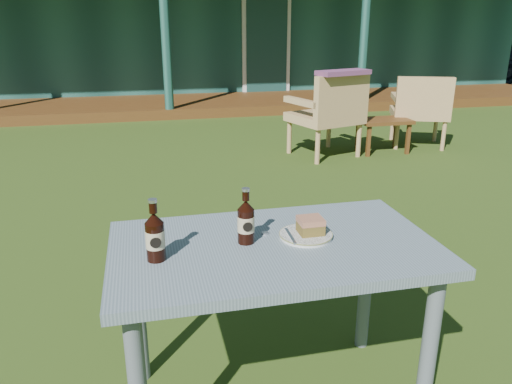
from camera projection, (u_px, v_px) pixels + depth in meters
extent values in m
plane|color=#334916|center=(215.00, 242.00, 3.55)|extent=(80.00, 80.00, 0.00)
cube|color=#1D4B42|center=(154.00, 29.00, 11.88)|extent=(15.00, 6.00, 2.60)
cube|color=#533014|center=(167.00, 106.00, 8.68)|extent=(15.00, 1.80, 0.16)
cylinder|color=#1D4B42|center=(166.00, 39.00, 7.57)|extent=(0.14, 0.14, 2.45)
cylinder|color=#1D4B42|center=(364.00, 37.00, 8.26)|extent=(0.14, 0.14, 2.45)
cube|color=white|center=(266.00, 47.00, 9.62)|extent=(0.95, 0.06, 2.00)
cube|color=#193D38|center=(267.00, 47.00, 9.59)|extent=(0.80, 0.04, 1.85)
cube|color=slate|center=(274.00, 248.00, 1.85)|extent=(1.20, 0.70, 0.04)
cylinder|color=slate|center=(428.00, 354.00, 1.83)|extent=(0.06, 0.06, 0.68)
cylinder|color=slate|center=(138.00, 310.00, 2.11)|extent=(0.06, 0.06, 0.68)
cylinder|color=slate|center=(366.00, 283.00, 2.33)|extent=(0.06, 0.06, 0.68)
cylinder|color=silver|center=(306.00, 235.00, 1.90)|extent=(0.20, 0.20, 0.01)
cylinder|color=olive|center=(306.00, 234.00, 1.90)|extent=(0.20, 0.20, 0.00)
cube|color=brown|center=(310.00, 228.00, 1.89)|extent=(0.09, 0.08, 0.04)
cube|color=#A9684B|center=(311.00, 221.00, 1.88)|extent=(0.09, 0.09, 0.02)
cube|color=silver|center=(290.00, 236.00, 1.87)|extent=(0.02, 0.14, 0.00)
cylinder|color=black|center=(246.00, 226.00, 1.83)|extent=(0.06, 0.06, 0.13)
cone|color=black|center=(246.00, 205.00, 1.81)|extent=(0.06, 0.06, 0.04)
cylinder|color=black|center=(246.00, 196.00, 1.79)|extent=(0.03, 0.03, 0.04)
cylinder|color=silver|center=(246.00, 190.00, 1.79)|extent=(0.03, 0.03, 0.01)
cylinder|color=tan|center=(246.00, 224.00, 1.83)|extent=(0.06, 0.06, 0.06)
cylinder|color=black|center=(248.00, 227.00, 1.80)|extent=(0.04, 0.00, 0.04)
cylinder|color=black|center=(155.00, 242.00, 1.70)|extent=(0.06, 0.06, 0.14)
cone|color=black|center=(154.00, 218.00, 1.67)|extent=(0.06, 0.06, 0.04)
cylinder|color=black|center=(153.00, 207.00, 1.66)|extent=(0.03, 0.03, 0.04)
cylinder|color=silver|center=(152.00, 201.00, 1.65)|extent=(0.03, 0.03, 0.01)
cylinder|color=tan|center=(155.00, 239.00, 1.69)|extent=(0.07, 0.07, 0.06)
cylinder|color=black|center=(156.00, 243.00, 1.66)|extent=(0.04, 0.00, 0.04)
cylinder|color=silver|center=(265.00, 233.00, 1.92)|extent=(0.03, 0.03, 0.01)
cube|color=tan|center=(324.00, 118.00, 5.72)|extent=(0.87, 0.84, 0.10)
cube|color=tan|center=(342.00, 97.00, 5.39)|extent=(0.69, 0.30, 0.46)
cube|color=tan|center=(345.00, 98.00, 5.82)|extent=(0.26, 0.61, 0.07)
cube|color=tan|center=(302.00, 102.00, 5.52)|extent=(0.26, 0.61, 0.07)
cylinder|color=tan|center=(329.00, 132.00, 6.16)|extent=(0.05, 0.05, 0.39)
cylinder|color=tan|center=(289.00, 137.00, 5.88)|extent=(0.05, 0.05, 0.39)
cylinder|color=tan|center=(359.00, 140.00, 5.72)|extent=(0.05, 0.05, 0.39)
cylinder|color=tan|center=(318.00, 147.00, 5.43)|extent=(0.05, 0.05, 0.39)
cube|color=tan|center=(419.00, 113.00, 6.19)|extent=(0.82, 0.80, 0.09)
cube|color=tan|center=(425.00, 95.00, 5.86)|extent=(0.63, 0.31, 0.42)
cube|color=tan|center=(444.00, 98.00, 6.11)|extent=(0.27, 0.55, 0.06)
cube|color=tan|center=(396.00, 97.00, 6.19)|extent=(0.27, 0.55, 0.06)
cylinder|color=tan|center=(435.00, 128.00, 6.46)|extent=(0.05, 0.05, 0.36)
cylinder|color=tan|center=(392.00, 126.00, 6.54)|extent=(0.05, 0.05, 0.36)
cylinder|color=tan|center=(443.00, 136.00, 5.99)|extent=(0.05, 0.05, 0.36)
cylinder|color=tan|center=(397.00, 135.00, 6.07)|extent=(0.05, 0.05, 0.36)
cube|color=#703961|center=(343.00, 72.00, 5.31)|extent=(0.64, 0.40, 0.05)
cube|color=#533014|center=(384.00, 121.00, 5.86)|extent=(0.60, 0.40, 0.04)
cube|color=#533014|center=(368.00, 141.00, 5.73)|extent=(0.04, 0.04, 0.36)
cube|color=#533014|center=(408.00, 139.00, 5.84)|extent=(0.04, 0.04, 0.36)
cube|color=#533014|center=(358.00, 136.00, 6.01)|extent=(0.04, 0.04, 0.36)
cube|color=#533014|center=(396.00, 134.00, 6.11)|extent=(0.04, 0.04, 0.36)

